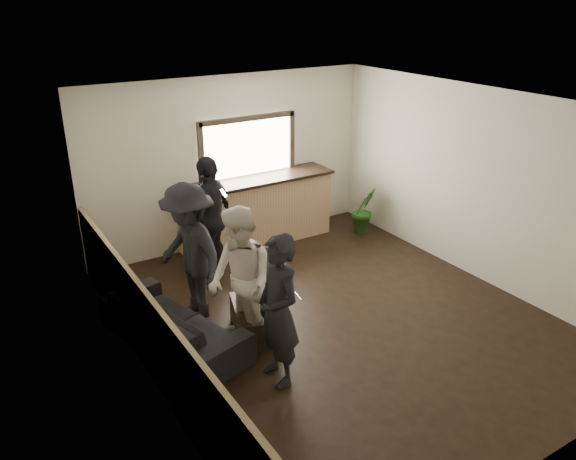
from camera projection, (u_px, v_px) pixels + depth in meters
ground at (336, 317)px, 7.44m from camera, size 5.00×6.00×0.01m
room_shell at (288, 226)px, 6.51m from camera, size 5.01×6.01×2.80m
bar_counter at (256, 207)px, 9.44m from camera, size 2.70×0.68×2.13m
sofa at (173, 323)px, 6.76m from camera, size 1.32×2.19×0.60m
coffee_table at (254, 320)px, 7.02m from camera, size 0.72×0.97×0.38m
cup_a at (241, 299)px, 7.02m from camera, size 0.14×0.14×0.09m
cup_b at (266, 308)px, 6.83m from camera, size 0.15×0.15×0.10m
potted_plant at (364, 209)px, 9.96m from camera, size 0.47×0.38×0.82m
person_a at (278, 311)px, 5.93m from camera, size 0.48×0.64×1.73m
person_b at (240, 282)px, 6.46m from camera, size 0.70×0.89×1.79m
person_c at (190, 253)px, 7.10m from camera, size 0.89×1.30×1.85m
person_d at (211, 217)px, 8.22m from camera, size 1.12×1.05×1.86m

